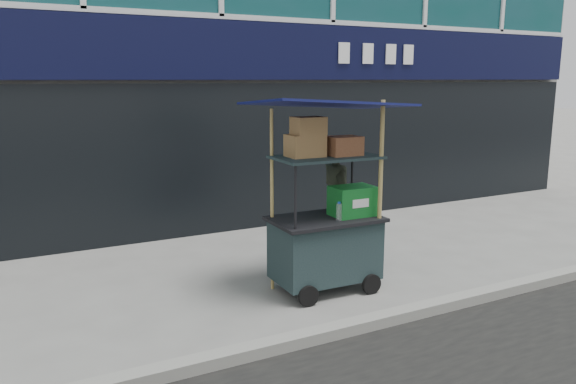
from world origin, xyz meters
TOP-DOWN VIEW (x-y plane):
  - ground at (0.00, 0.00)m, footprint 80.00×80.00m
  - curb at (0.00, -0.20)m, footprint 80.00×0.18m
  - vendor_cart at (0.10, 0.92)m, footprint 1.71×1.23m
  - vendor_man at (0.51, 1.33)m, footprint 0.53×0.71m

SIDE VIEW (x-z plane):
  - ground at x=0.00m, z-range 0.00..0.00m
  - curb at x=0.00m, z-range 0.00..0.12m
  - vendor_cart at x=0.10m, z-range -0.34..1.94m
  - vendor_man at x=0.51m, z-range 0.00..1.78m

